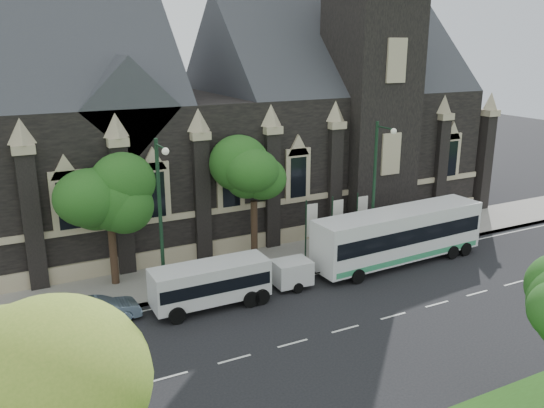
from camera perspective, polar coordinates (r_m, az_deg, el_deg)
ground at (r=27.19m, az=2.12°, el=-14.05°), size 160.00×160.00×0.00m
sidewalk at (r=34.86m, az=-5.58°, el=-6.88°), size 80.00×5.00×0.15m
museum at (r=42.98m, az=-4.13°, el=8.77°), size 40.00×17.70×29.90m
tree_park_near at (r=13.74m, az=-24.71°, el=-17.43°), size 4.42×4.42×8.56m
tree_walk_right at (r=35.37m, az=-1.73°, el=3.32°), size 4.08×4.08×7.80m
tree_walk_left at (r=32.65m, az=-16.14°, el=1.44°), size 3.91×3.91×7.64m
street_lamp_near at (r=36.02m, az=10.61°, el=2.13°), size 0.36×1.88×9.00m
street_lamp_mid at (r=29.81m, az=-11.27°, el=-0.85°), size 0.36×1.88×9.00m
banner_flag_left at (r=36.24m, az=3.88°, el=-2.02°), size 0.90×0.10×4.00m
banner_flag_center at (r=37.27m, az=6.52°, el=-1.58°), size 0.90×0.10×4.00m
banner_flag_right at (r=38.38m, az=9.01°, el=-1.15°), size 0.90×0.10×4.00m
tour_coach at (r=36.44m, az=12.87°, el=-3.09°), size 12.15×3.24×3.51m
shuttle_bus at (r=30.11m, az=-6.26°, el=-7.95°), size 6.34×2.30×2.44m
box_trailer at (r=32.39m, az=2.04°, el=-7.01°), size 3.10×1.82×1.65m
sedan at (r=29.89m, az=-17.24°, el=-10.43°), size 4.08×1.58×1.33m
car_far_red at (r=28.94m, az=-25.89°, el=-12.30°), size 3.98×1.66×1.35m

